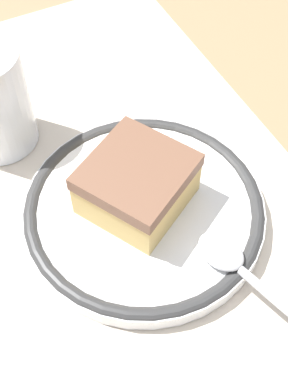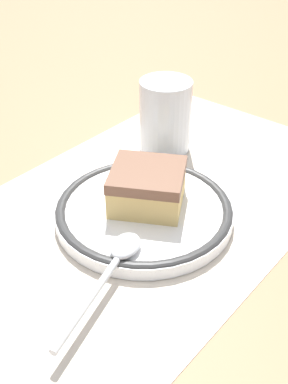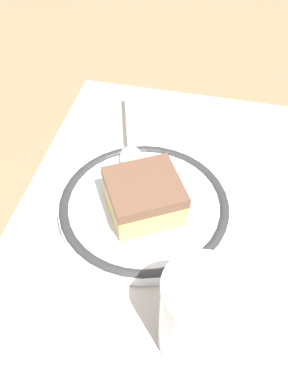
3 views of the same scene
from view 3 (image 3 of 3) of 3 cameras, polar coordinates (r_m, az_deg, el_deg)
ground_plane at (r=0.48m, az=0.73°, el=-5.92°), size 2.40×2.40×0.00m
placemat at (r=0.47m, az=0.73°, el=-5.86°), size 0.54×0.32×0.00m
plate at (r=0.49m, az=-0.00°, el=-1.96°), size 0.19×0.19×0.02m
cake_slice at (r=0.46m, az=0.03°, el=-0.62°), size 0.10×0.10×0.04m
spoon at (r=0.54m, az=-1.87°, el=6.22°), size 0.15×0.06×0.01m
cup at (r=0.38m, az=7.16°, el=-16.20°), size 0.07×0.07×0.09m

